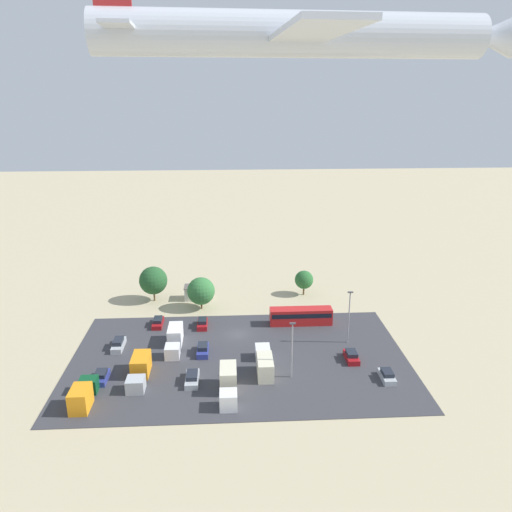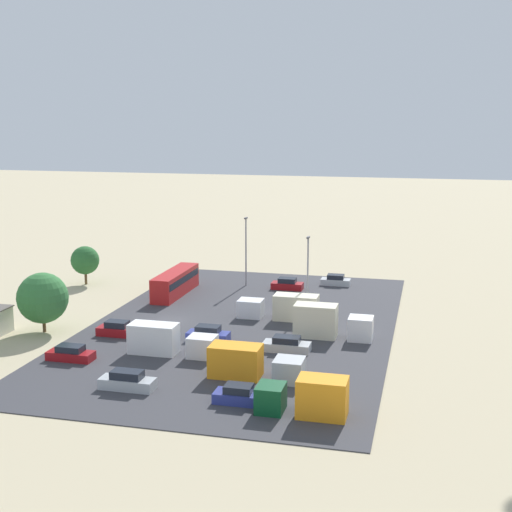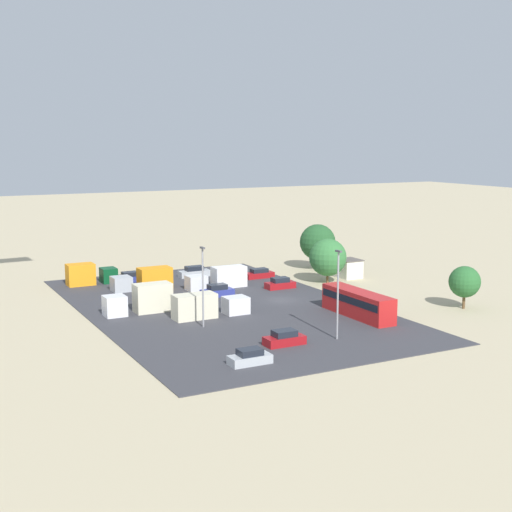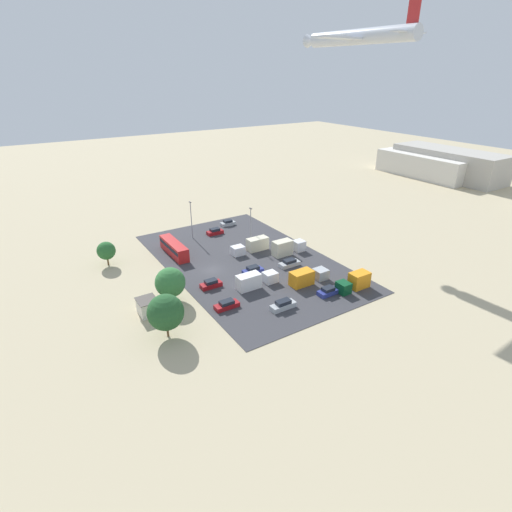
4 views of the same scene
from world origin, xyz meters
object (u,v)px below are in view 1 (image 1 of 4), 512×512
object	(u,v)px
bus	(301,316)
parked_truck_1	(174,339)
parked_truck_3	(264,363)
airplane	(308,35)
shed_building	(193,293)
parked_car_0	(203,350)
parked_truck_2	(83,395)
parked_car_6	(387,376)
parked_car_4	(158,322)
parked_car_3	(351,356)
parked_car_2	(202,323)
parked_truck_4	(140,370)
parked_truck_0	(228,384)
parked_car_5	(101,377)
parked_car_1	(192,378)
parked_car_7	(118,344)

from	to	relation	value
bus	parked_truck_1	bearing A→B (deg)	-71.58
parked_truck_3	airplane	xyz separation A→B (m)	(-0.94, 28.22, 43.66)
shed_building	parked_car_0	size ratio (longest dim) A/B	0.85
parked_truck_2	airplane	bearing A→B (deg)	-38.27
parked_car_0	parked_car_6	xyz separation A→B (m)	(-27.93, 9.44, -0.07)
parked_car_4	airplane	bearing A→B (deg)	-66.65
parked_truck_2	parked_car_3	bearing A→B (deg)	13.70
shed_building	airplane	bearing A→B (deg)	103.43
shed_building	parked_car_6	size ratio (longest dim) A/B	0.92
parked_car_2	parked_truck_1	distance (m)	8.53
bus	airplane	distance (m)	62.30
shed_building	parked_car_3	distance (m)	37.97
parked_truck_2	parked_truck_1	bearing A→B (deg)	55.19
parked_car_3	parked_truck_4	xyz separation A→B (m)	(33.11, 3.42, 0.68)
parked_truck_1	airplane	bearing A→B (deg)	112.97
parked_car_3	parked_truck_1	distance (m)	29.46
parked_car_3	parked_truck_3	world-z (taller)	parked_truck_3
parked_car_4	parked_truck_4	world-z (taller)	parked_truck_4
parked_truck_0	parked_truck_4	size ratio (longest dim) A/B	0.97
parked_car_3	parked_truck_0	xyz separation A→B (m)	(19.79, 8.39, 0.95)
parked_car_5	airplane	world-z (taller)	airplane
parked_truck_1	parked_truck_2	world-z (taller)	parked_truck_2
parked_car_2	parked_car_6	bearing A→B (deg)	-34.24
parked_truck_1	airplane	xyz separation A→B (m)	(-15.56, 36.70, 43.65)
bus	parked_car_3	bearing A→B (deg)	24.81
parked_car_5	parked_truck_0	xyz separation A→B (m)	(-18.97, 4.52, 0.96)
parked_truck_0	parked_truck_3	xyz separation A→B (m)	(-5.58, -5.99, -0.25)
shed_building	parked_car_4	xyz separation A→B (m)	(5.75, 12.33, -0.74)
parked_car_6	parked_truck_2	world-z (taller)	parked_truck_2
parked_truck_1	bus	bearing A→B (deg)	-161.58
bus	parked_truck_0	xyz separation A→B (m)	(13.51, 21.97, -0.07)
shed_building	parked_truck_4	distance (m)	30.76
parked_truck_2	airplane	world-z (taller)	airplane
parked_truck_0	parked_truck_2	xyz separation A→B (m)	(20.00, 1.31, -0.18)
parked_car_2	shed_building	bearing A→B (deg)	100.53
shed_building	bus	size ratio (longest dim) A/B	0.32
airplane	parked_car_6	bearing A→B (deg)	141.64
parked_truck_1	parked_truck_0	bearing A→B (deg)	121.99
parked_car_5	parked_truck_2	world-z (taller)	parked_truck_2
shed_building	parked_car_3	xyz separation A→B (m)	(-26.96, 26.72, -0.70)
parked_truck_1	parked_truck_4	size ratio (longest dim) A/B	1.03
parked_car_1	parked_truck_0	bearing A→B (deg)	148.22
parked_car_5	parked_car_6	bearing A→B (deg)	-2.82
bus	parked_car_7	xyz separation A→B (m)	(31.95, 7.48, -0.98)
parked_car_2	parked_truck_2	distance (m)	27.71
shed_building	parked_car_6	bearing A→B (deg)	133.40
bus	parked_truck_4	bearing A→B (deg)	-57.65
parked_car_1	bus	bearing A→B (deg)	-135.36
parked_car_2	parked_truck_0	distance (m)	22.29
parked_car_4	parked_car_7	xyz separation A→B (m)	(5.52, 8.29, 0.08)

